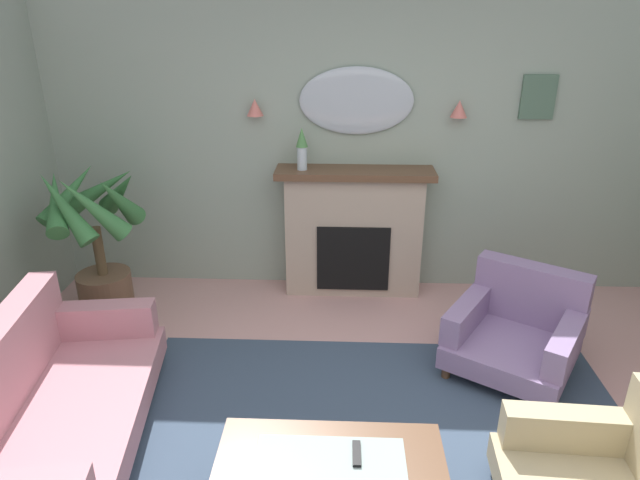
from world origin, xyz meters
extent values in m
cube|color=#93A393|center=(0.00, 2.51, 1.34)|extent=(6.64, 0.10, 2.68)
cube|color=#38475B|center=(0.00, 0.20, 0.01)|extent=(3.20, 2.40, 0.01)
cube|color=tan|center=(-0.13, 2.30, 0.55)|extent=(1.20, 0.28, 1.10)
cube|color=black|center=(-0.13, 2.20, 0.38)|extent=(0.64, 0.12, 0.60)
cube|color=brown|center=(-0.13, 2.28, 1.13)|extent=(1.36, 0.36, 0.06)
cylinder|color=silver|center=(-0.58, 2.26, 1.26)|extent=(0.08, 0.08, 0.20)
cone|color=#4C8447|center=(-0.58, 2.26, 1.44)|extent=(0.10, 0.10, 0.16)
ellipsoid|color=#B2BCC6|center=(-0.13, 2.43, 1.71)|extent=(0.96, 0.06, 0.56)
cone|color=#D17066|center=(-0.98, 2.38, 1.66)|extent=(0.14, 0.14, 0.14)
cone|color=#D17066|center=(0.72, 2.38, 1.66)|extent=(0.14, 0.14, 0.14)
cube|color=#4C6B56|center=(1.37, 2.44, 1.75)|extent=(0.28, 0.03, 0.36)
cube|color=brown|center=(-0.27, -0.29, 0.42)|extent=(1.10, 0.60, 0.04)
cube|color=#8C9E99|center=(-0.27, -0.29, 0.44)|extent=(0.72, 0.36, 0.01)
cylinder|color=brown|center=(-0.76, -0.05, 0.20)|extent=(0.06, 0.06, 0.40)
cylinder|color=brown|center=(0.22, -0.05, 0.20)|extent=(0.06, 0.06, 0.40)
cube|color=black|center=(-0.15, -0.23, 0.45)|extent=(0.04, 0.16, 0.02)
cube|color=#B77A84|center=(-1.82, 0.24, 0.19)|extent=(1.06, 1.80, 0.18)
cube|color=#B77A84|center=(-1.93, 1.01, 0.40)|extent=(0.77, 0.26, 0.24)
cylinder|color=brown|center=(-1.59, 1.05, 0.05)|extent=(0.07, 0.07, 0.10)
cylinder|color=brown|center=(-2.26, 0.96, 0.05)|extent=(0.07, 0.07, 0.10)
cube|color=tan|center=(1.00, 0.08, 0.37)|extent=(0.73, 0.18, 0.22)
cylinder|color=brown|center=(0.66, 0.10, 0.05)|extent=(0.06, 0.06, 0.10)
cylinder|color=brown|center=(1.34, 0.06, 0.05)|extent=(0.06, 0.06, 0.10)
cube|color=gray|center=(0.99, 1.09, 0.18)|extent=(1.10, 1.10, 0.16)
cube|color=gray|center=(1.17, 1.38, 0.48)|extent=(0.76, 0.56, 0.45)
cube|color=gray|center=(0.70, 1.28, 0.37)|extent=(0.50, 0.68, 0.22)
cube|color=gray|center=(1.28, 0.91, 0.37)|extent=(0.50, 0.68, 0.22)
cylinder|color=brown|center=(0.52, 0.99, 0.05)|extent=(0.06, 0.06, 0.10)
cylinder|color=brown|center=(1.09, 0.63, 0.05)|extent=(0.06, 0.06, 0.10)
cylinder|color=brown|center=(0.88, 1.56, 0.05)|extent=(0.06, 0.06, 0.10)
cylinder|color=brown|center=(1.46, 1.20, 0.05)|extent=(0.06, 0.06, 0.10)
cylinder|color=brown|center=(-2.22, 1.76, 0.19)|extent=(0.44, 0.44, 0.39)
cylinder|color=brown|center=(-2.22, 1.76, 0.59)|extent=(0.08, 0.08, 0.41)
cone|color=#38753D|center=(-1.97, 1.73, 1.05)|extent=(0.23, 0.58, 0.55)
cone|color=#38753D|center=(-2.06, 1.95, 1.05)|extent=(0.55, 0.52, 0.50)
cone|color=#38753D|center=(-2.24, 2.01, 1.05)|extent=(0.63, 0.20, 0.45)
cone|color=#38753D|center=(-2.44, 1.88, 1.05)|extent=(0.42, 0.61, 0.49)
cone|color=#38753D|center=(-2.45, 1.66, 1.05)|extent=(0.40, 0.63, 0.46)
cone|color=#38753D|center=(-2.31, 1.53, 1.05)|extent=(0.54, 0.34, 0.58)
cone|color=#38753D|center=(-2.10, 1.55, 1.05)|extent=(0.54, 0.39, 0.58)
camera|label=1|loc=(-0.24, -2.26, 2.42)|focal=30.82mm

